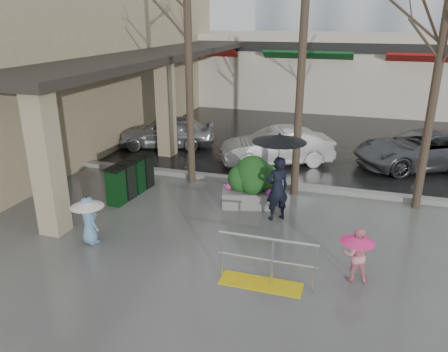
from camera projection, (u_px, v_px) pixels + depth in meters
The scene contains 20 objects.
ground at pixel (217, 245), 9.88m from camera, with size 120.00×120.00×0.00m, color #51514F.
street_asphalt at pixel (318, 93), 29.59m from camera, with size 120.00×36.00×0.01m, color black.
curb at pixel (257, 182), 13.44m from camera, with size 120.00×0.30×0.15m, color gray.
near_building at pixel (71, 39), 18.20m from camera, with size 6.00×18.00×8.00m, color tan.
canopy_slab at pixel (164, 50), 17.15m from camera, with size 2.80×18.00×0.25m, color #2D2823.
pillar_front at pixel (47, 162), 9.92m from camera, with size 0.55×0.55×3.50m, color tan.
pillar_back at pixel (166, 108), 15.75m from camera, with size 0.55×0.55×3.50m, color tan.
storefront_row at pixel (349, 70), 24.73m from camera, with size 34.00×6.74×4.00m.
handrail at pixel (264, 268), 8.29m from camera, with size 1.90×0.50×1.03m.
tree_west at pixel (187, 8), 11.92m from camera, with size 3.20×3.20×6.80m.
tree_midwest at pixel (305, 1), 10.97m from camera, with size 3.20×3.20×7.00m.
tree_mideast at pixel (447, 17), 10.17m from camera, with size 3.20×3.20×6.50m.
woman at pixel (278, 167), 10.68m from camera, with size 1.33×1.33×2.26m.
child_pink at pixel (357, 250), 8.38m from camera, with size 0.67×0.67×1.11m.
child_blue at pixel (88, 215), 9.77m from camera, with size 0.75×0.75×1.12m.
planter at pixel (253, 182), 11.76m from camera, with size 1.76×1.19×1.41m.
news_boxes at pixel (131, 178), 12.49m from camera, with size 0.59×1.91×1.05m.
car_a at pixel (167, 131), 17.13m from camera, with size 1.49×3.70×1.26m, color #9E9EA2.
car_b at pixel (277, 147), 15.13m from camera, with size 1.33×3.82×1.26m, color silver.
car_c at pixel (422, 149), 14.81m from camera, with size 2.09×4.53×1.26m, color #52565A.
Camera 1 is at (2.77, -8.29, 4.86)m, focal length 35.00 mm.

